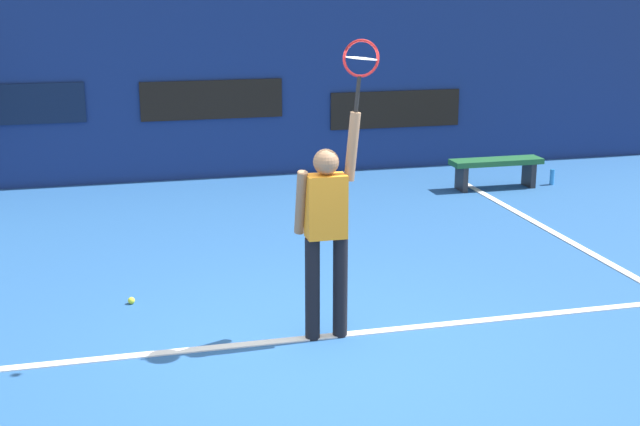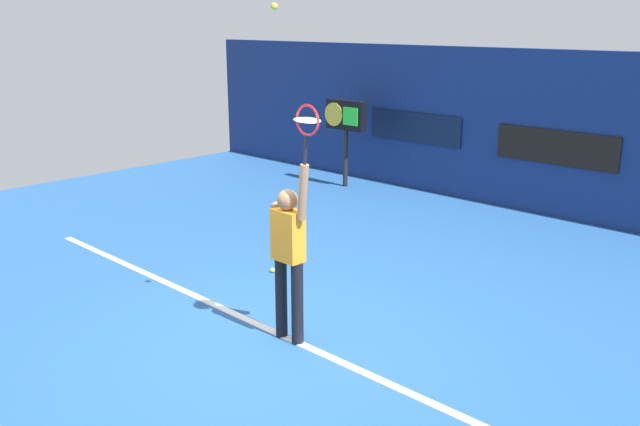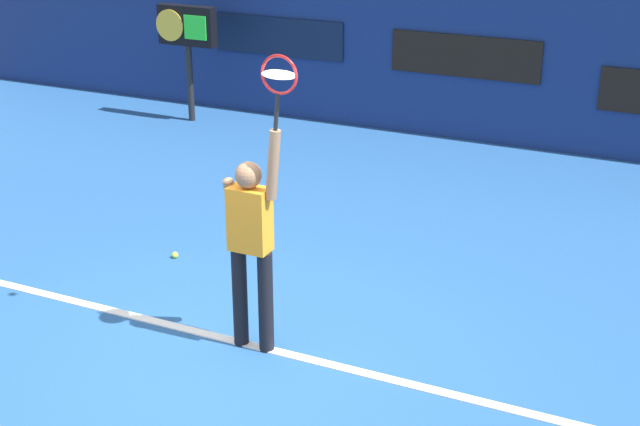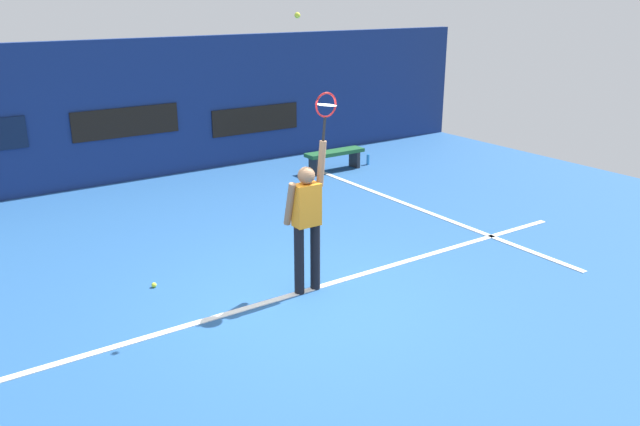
# 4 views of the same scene
# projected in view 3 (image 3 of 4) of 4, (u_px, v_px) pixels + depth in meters

# --- Properties ---
(ground_plane) EXTENTS (18.00, 18.00, 0.00)m
(ground_plane) POSITION_uv_depth(u_px,v_px,m) (228.00, 355.00, 7.75)
(ground_plane) COLOR #23518C
(back_wall) EXTENTS (18.00, 0.20, 2.89)m
(back_wall) POSITION_uv_depth(u_px,v_px,m) (468.00, 41.00, 12.96)
(back_wall) COLOR navy
(back_wall) RESTS_ON ground_plane
(sponsor_banner_center) EXTENTS (2.20, 0.03, 0.60)m
(sponsor_banner_center) POSITION_uv_depth(u_px,v_px,m) (465.00, 56.00, 12.94)
(sponsor_banner_center) COLOR black
(sponsor_banner_portside) EXTENTS (2.20, 0.03, 0.60)m
(sponsor_banner_portside) POSITION_uv_depth(u_px,v_px,m) (278.00, 37.00, 14.10)
(sponsor_banner_portside) COLOR #0C1933
(court_baseline) EXTENTS (10.00, 0.10, 0.01)m
(court_baseline) POSITION_uv_depth(u_px,v_px,m) (241.00, 343.00, 7.93)
(court_baseline) COLOR white
(court_baseline) RESTS_ON ground_plane
(tennis_player) EXTENTS (0.54, 0.31, 1.99)m
(tennis_player) POSITION_uv_depth(u_px,v_px,m) (251.00, 240.00, 7.50)
(tennis_player) COLOR black
(tennis_player) RESTS_ON ground_plane
(tennis_racket) EXTENTS (0.34, 0.27, 0.62)m
(tennis_racket) POSITION_uv_depth(u_px,v_px,m) (279.00, 79.00, 6.87)
(tennis_racket) COLOR black
(scoreboard_clock) EXTENTS (0.96, 0.20, 1.79)m
(scoreboard_clock) POSITION_uv_depth(u_px,v_px,m) (187.00, 31.00, 13.82)
(scoreboard_clock) COLOR black
(scoreboard_clock) RESTS_ON ground_plane
(spare_ball) EXTENTS (0.07, 0.07, 0.07)m
(spare_ball) POSITION_uv_depth(u_px,v_px,m) (175.00, 255.00, 9.56)
(spare_ball) COLOR #CCE033
(spare_ball) RESTS_ON ground_plane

